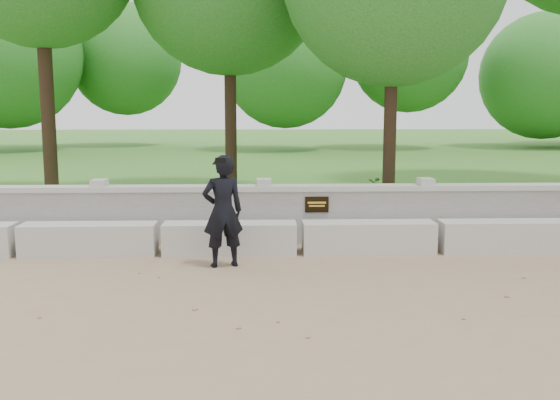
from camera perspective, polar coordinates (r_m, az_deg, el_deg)
The scene contains 8 objects.
ground at distance 7.21m, azimuth 2.79°, elevation -8.35°, with size 80.00×80.00×0.00m, color #8F7458.
lawn at distance 20.97m, azimuth -0.41°, elevation 3.12°, with size 40.00×22.00×0.25m, color #2C6818.
concrete_bench at distance 8.99m, azimuth 1.79°, elevation -3.47°, with size 11.90×0.45×0.45m.
parapet_wall at distance 9.63m, azimuth 1.52°, elevation -1.21°, with size 12.50×0.35×0.90m.
man_main at distance 8.18m, azimuth -5.25°, elevation -1.02°, with size 0.62×0.57×1.48m.
shrub_a at distance 10.50m, azimuth -13.42°, elevation -0.32°, with size 0.29×0.19×0.54m, color #40822C.
shrub_b at distance 10.33m, azimuth 3.09°, elevation -0.17°, with size 0.31×0.25×0.57m, color #40822C.
shrub_c at distance 11.38m, azimuth 9.37°, elevation 0.50°, with size 0.50×0.43×0.55m, color #40822C.
Camera 1 is at (-0.59, -6.87, 2.08)m, focal length 40.00 mm.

